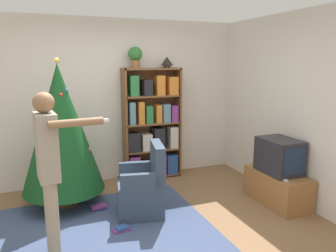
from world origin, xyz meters
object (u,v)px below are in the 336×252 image
christmas_tree (61,129)px  standing_person (49,164)px  television (279,156)px  potted_plant (135,56)px  table_lamp (167,62)px  bookshelf (152,127)px  armchair (143,189)px

christmas_tree → standing_person: (-0.20, -1.30, -0.07)m
television → standing_person: standing_person is taller
television → christmas_tree: size_ratio=0.29×
television → standing_person: 2.96m
television → potted_plant: bearing=133.3°
potted_plant → table_lamp: 0.54m
television → christmas_tree: christmas_tree is taller
christmas_tree → potted_plant: (1.20, 0.59, 0.96)m
potted_plant → christmas_tree: bearing=-153.8°
bookshelf → potted_plant: size_ratio=5.56×
television → armchair: size_ratio=0.63×
bookshelf → potted_plant: potted_plant is taller
bookshelf → potted_plant: 1.19m
christmas_tree → armchair: 1.35m
christmas_tree → potted_plant: bearing=26.2°
potted_plant → table_lamp: size_ratio=1.64×
armchair → table_lamp: (0.82, 1.25, 1.61)m
potted_plant → armchair: bearing=-102.9°
television → table_lamp: size_ratio=2.88×
armchair → potted_plant: potted_plant is taller
standing_person → armchair: bearing=114.8°
television → table_lamp: 2.28m
armchair → standing_person: bearing=-48.2°
potted_plant → table_lamp: potted_plant is taller
standing_person → potted_plant: size_ratio=5.06×
armchair → standing_person: standing_person is taller
bookshelf → christmas_tree: (-1.47, -0.59, 0.20)m
bookshelf → table_lamp: bearing=1.5°
table_lamp → bookshelf: bearing=-178.5°
standing_person → bookshelf: bearing=133.2°
bookshelf → table_lamp: table_lamp is taller
christmas_tree → standing_person: size_ratio=1.19×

